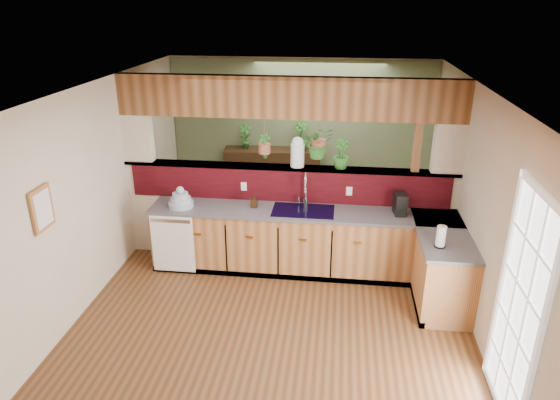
# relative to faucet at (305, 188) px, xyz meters

# --- Properties ---
(ground) EXTENTS (4.60, 7.00, 0.01)m
(ground) POSITION_rel_faucet_xyz_m (-0.26, -1.13, -1.16)
(ground) COLOR #55331A
(ground) RESTS_ON ground
(ceiling) EXTENTS (4.60, 7.00, 0.01)m
(ceiling) POSITION_rel_faucet_xyz_m (-0.26, -1.13, 1.44)
(ceiling) COLOR brown
(ceiling) RESTS_ON ground
(wall_back) EXTENTS (4.60, 0.02, 2.60)m
(wall_back) POSITION_rel_faucet_xyz_m (-0.26, 2.37, 0.14)
(wall_back) COLOR beige
(wall_back) RESTS_ON ground
(wall_left) EXTENTS (0.02, 7.00, 2.60)m
(wall_left) POSITION_rel_faucet_xyz_m (-2.56, -1.13, 0.14)
(wall_left) COLOR beige
(wall_left) RESTS_ON ground
(wall_right) EXTENTS (0.02, 7.00, 2.60)m
(wall_right) POSITION_rel_faucet_xyz_m (2.04, -1.13, 0.14)
(wall_right) COLOR beige
(wall_right) RESTS_ON ground
(pass_through_partition) EXTENTS (4.60, 0.21, 2.60)m
(pass_through_partition) POSITION_rel_faucet_xyz_m (-0.23, 0.22, 0.03)
(pass_through_partition) COLOR beige
(pass_through_partition) RESTS_ON ground
(pass_through_ledge) EXTENTS (4.60, 0.21, 0.04)m
(pass_through_ledge) POSITION_rel_faucet_xyz_m (-0.26, 0.22, 0.21)
(pass_through_ledge) COLOR brown
(pass_through_ledge) RESTS_ON ground
(header_beam) EXTENTS (4.60, 0.15, 0.55)m
(header_beam) POSITION_rel_faucet_xyz_m (-0.26, 0.22, 1.16)
(header_beam) COLOR brown
(header_beam) RESTS_ON ground
(sage_backwall) EXTENTS (4.55, 0.02, 2.55)m
(sage_backwall) POSITION_rel_faucet_xyz_m (-0.26, 2.35, 0.14)
(sage_backwall) COLOR #5E704C
(sage_backwall) RESTS_ON ground
(countertop) EXTENTS (4.14, 1.52, 0.90)m
(countertop) POSITION_rel_faucet_xyz_m (0.57, -0.26, -0.71)
(countertop) COLOR #955E33
(countertop) RESTS_ON ground
(dishwasher) EXTENTS (0.58, 0.03, 0.82)m
(dishwasher) POSITION_rel_faucet_xyz_m (-1.74, -0.47, -0.71)
(dishwasher) COLOR white
(dishwasher) RESTS_ON ground
(navy_sink) EXTENTS (0.82, 0.50, 0.18)m
(navy_sink) POSITION_rel_faucet_xyz_m (-0.01, -0.15, -0.34)
(navy_sink) COLOR black
(navy_sink) RESTS_ON countertop
(french_door) EXTENTS (0.06, 1.02, 2.16)m
(french_door) POSITION_rel_faucet_xyz_m (2.01, -2.43, -0.11)
(french_door) COLOR white
(french_door) RESTS_ON ground
(framed_print) EXTENTS (0.04, 0.35, 0.45)m
(framed_print) POSITION_rel_faucet_xyz_m (-2.54, -1.93, 0.39)
(framed_print) COLOR #955E33
(framed_print) RESTS_ON wall_left
(faucet) EXTENTS (0.21, 0.22, 0.49)m
(faucet) POSITION_rel_faucet_xyz_m (0.00, 0.00, 0.00)
(faucet) COLOR #B7B7B2
(faucet) RESTS_ON countertop
(dish_stack) EXTENTS (0.34, 0.34, 0.29)m
(dish_stack) POSITION_rel_faucet_xyz_m (-1.67, -0.22, -0.17)
(dish_stack) COLOR #9AADC7
(dish_stack) RESTS_ON countertop
(soap_dispenser) EXTENTS (0.09, 0.09, 0.19)m
(soap_dispenser) POSITION_rel_faucet_xyz_m (-0.68, -0.12, -0.17)
(soap_dispenser) COLOR #3D2716
(soap_dispenser) RESTS_ON countertop
(coffee_maker) EXTENTS (0.15, 0.25, 0.28)m
(coffee_maker) POSITION_rel_faucet_xyz_m (1.25, -0.11, -0.13)
(coffee_maker) COLOR black
(coffee_maker) RESTS_ON countertop
(paper_towel) EXTENTS (0.13, 0.13, 0.27)m
(paper_towel) POSITION_rel_faucet_xyz_m (1.61, -1.00, -0.14)
(paper_towel) COLOR black
(paper_towel) RESTS_ON countertop
(glass_jar) EXTENTS (0.19, 0.19, 0.41)m
(glass_jar) POSITION_rel_faucet_xyz_m (-0.13, 0.22, 0.43)
(glass_jar) COLOR silver
(glass_jar) RESTS_ON pass_through_ledge
(ledge_plant_right) EXTENTS (0.28, 0.28, 0.40)m
(ledge_plant_right) POSITION_rel_faucet_xyz_m (0.46, 0.22, 0.43)
(ledge_plant_right) COLOR #265F21
(ledge_plant_right) RESTS_ON pass_through_ledge
(hanging_plant_a) EXTENTS (0.22, 0.19, 0.49)m
(hanging_plant_a) POSITION_rel_faucet_xyz_m (-0.58, 0.22, 0.61)
(hanging_plant_a) COLOR brown
(hanging_plant_a) RESTS_ON header_beam
(hanging_plant_b) EXTENTS (0.46, 0.43, 0.55)m
(hanging_plant_b) POSITION_rel_faucet_xyz_m (0.15, 0.22, 0.76)
(hanging_plant_b) COLOR brown
(hanging_plant_b) RESTS_ON header_beam
(shelving_console) EXTENTS (1.71, 0.59, 1.12)m
(shelving_console) POSITION_rel_faucet_xyz_m (-0.74, 2.12, -0.66)
(shelving_console) COLOR black
(shelving_console) RESTS_ON ground
(shelf_plant_a) EXTENTS (0.24, 0.17, 0.45)m
(shelf_plant_a) POSITION_rel_faucet_xyz_m (-1.22, 2.12, 0.12)
(shelf_plant_a) COLOR #265F21
(shelf_plant_a) RESTS_ON shelving_console
(shelf_plant_b) EXTENTS (0.34, 0.34, 0.49)m
(shelf_plant_b) POSITION_rel_faucet_xyz_m (-0.25, 2.12, 0.14)
(shelf_plant_b) COLOR #265F21
(shelf_plant_b) RESTS_ON shelving_console
(floor_plant) EXTENTS (0.82, 0.76, 0.76)m
(floor_plant) POSITION_rel_faucet_xyz_m (0.45, 1.48, -0.78)
(floor_plant) COLOR #265F21
(floor_plant) RESTS_ON ground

